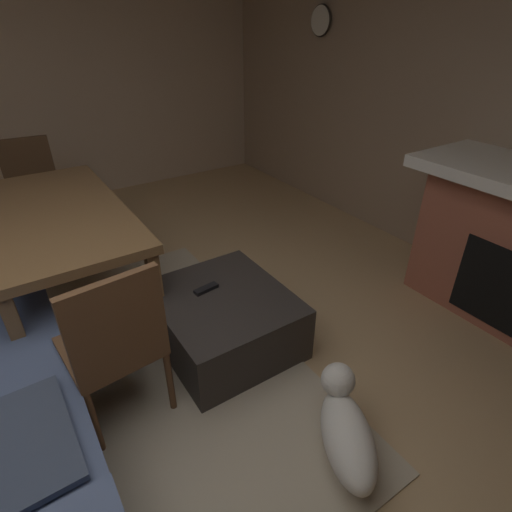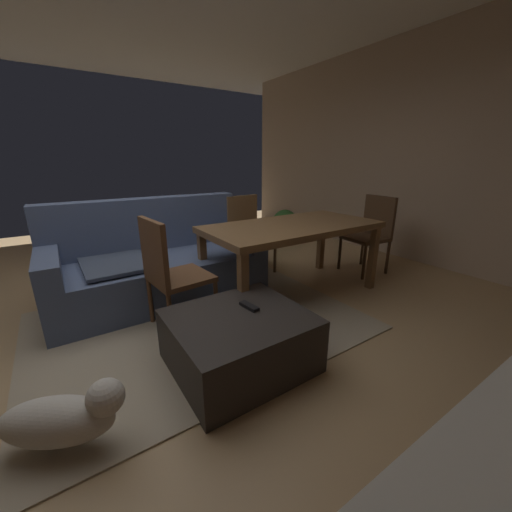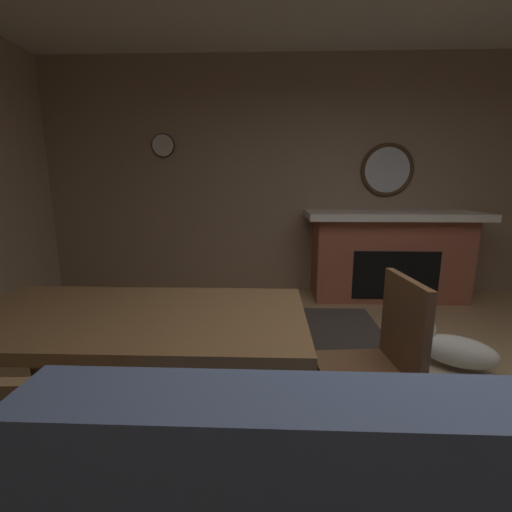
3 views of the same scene
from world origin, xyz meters
name	(u,v)px [view 3 (image 3 of 3)]	position (x,y,z in m)	size (l,w,h in m)	color
floor	(440,485)	(0.00, 0.00, 0.00)	(8.85, 8.85, 0.00)	tan
wall_back_fireplace_side	(333,178)	(0.00, -3.16, 1.44)	(7.77, 0.12, 2.88)	#9E846B
area_rug	(333,440)	(0.45, -0.27, 0.01)	(2.60, 2.00, 0.01)	tan
fireplace	(389,255)	(-0.64, -2.78, 0.53)	(2.01, 0.76, 1.05)	#9E5642
round_wall_mirror	(387,170)	(-0.64, -3.07, 1.54)	(0.64, 0.05, 0.64)	#4C331E
ottoman_coffee_table	(317,351)	(0.45, -0.96, 0.19)	(0.87, 0.78, 0.37)	#2D2826
tv_remote	(303,328)	(0.56, -0.90, 0.38)	(0.05, 0.16, 0.02)	black
dining_table	(135,327)	(1.50, -0.24, 0.66)	(1.74, 0.88, 0.74)	brown
dining_chair_west	(381,355)	(0.23, -0.25, 0.52)	(0.48, 0.48, 0.93)	brown
dining_chair_north	(34,488)	(1.49, 0.59, 0.52)	(0.47, 0.47, 0.93)	brown
small_dog	(452,348)	(-0.56, -1.05, 0.18)	(0.58, 0.46, 0.33)	silver
wall_clock	(163,145)	(2.12, -3.07, 1.83)	(0.29, 0.03, 0.29)	silver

